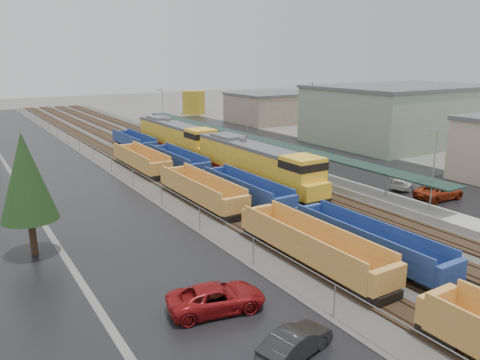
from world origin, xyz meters
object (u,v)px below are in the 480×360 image
(well_string_yellow, at_px, (311,248))
(storage_tank, at_px, (194,102))
(parked_car_east_c, at_px, (409,181))
(locomotive_lead, at_px, (257,164))
(locomotive_trail, at_px, (177,138))
(parked_car_east_b, at_px, (439,192))
(well_string_blue, at_px, (296,213))
(parked_car_west_c, at_px, (217,298))
(parked_car_west_b, at_px, (296,343))

(well_string_yellow, distance_m, storage_tank, 91.66)
(storage_tank, xyz_separation_m, parked_car_east_c, (-11.74, -75.92, -2.13))
(locomotive_lead, relative_size, locomotive_trail, 1.00)
(locomotive_trail, distance_m, parked_car_east_b, 36.97)
(well_string_blue, bearing_deg, locomotive_lead, 71.39)
(well_string_yellow, relative_size, parked_car_west_c, 14.30)
(parked_car_west_b, bearing_deg, parked_car_east_c, -74.09)
(locomotive_lead, xyz_separation_m, storage_tank, (25.72, 66.74, 0.31))
(locomotive_trail, xyz_separation_m, parked_car_west_b, (-15.43, -47.05, -1.90))
(locomotive_lead, bearing_deg, parked_car_west_c, -129.10)
(locomotive_lead, height_order, locomotive_trail, same)
(locomotive_lead, distance_m, storage_tank, 71.53)
(locomotive_trail, height_order, parked_car_west_c, locomotive_trail)
(well_string_blue, distance_m, parked_car_east_c, 18.18)
(locomotive_lead, bearing_deg, parked_car_east_c, -33.30)
(parked_car_east_b, bearing_deg, locomotive_trail, 24.91)
(well_string_yellow, bearing_deg, well_string_blue, 58.76)
(locomotive_trail, bearing_deg, well_string_blue, -96.94)
(well_string_blue, bearing_deg, storage_tank, 69.29)
(well_string_yellow, height_order, parked_car_east_c, well_string_yellow)
(well_string_yellow, relative_size, storage_tank, 13.65)
(locomotive_lead, distance_m, well_string_blue, 12.62)
(parked_car_west_b, bearing_deg, locomotive_lead, -44.57)
(locomotive_trail, bearing_deg, well_string_yellow, -101.46)
(locomotive_trail, bearing_deg, parked_car_east_b, -69.23)
(locomotive_trail, bearing_deg, storage_tank, 60.65)
(locomotive_lead, distance_m, parked_car_west_c, 26.36)
(storage_tank, relative_size, parked_car_west_c, 1.05)
(storage_tank, bearing_deg, parked_car_west_c, -115.90)
(well_string_yellow, relative_size, well_string_blue, 0.85)
(parked_car_east_b, bearing_deg, parked_car_west_c, 107.19)
(well_string_yellow, xyz_separation_m, parked_car_west_c, (-8.59, -1.94, -0.44))
(parked_car_west_b, xyz_separation_m, parked_car_east_b, (28.52, 12.52, 0.04))
(parked_car_west_b, bearing_deg, well_string_blue, -52.81)
(well_string_yellow, bearing_deg, parked_car_east_b, 13.19)
(locomotive_lead, height_order, parked_car_west_b, locomotive_lead)
(parked_car_west_c, height_order, parked_car_east_c, parked_car_east_c)
(parked_car_west_c, bearing_deg, well_string_blue, -44.30)
(well_string_blue, xyz_separation_m, parked_car_east_c, (17.98, 2.70, -0.35))
(locomotive_lead, bearing_deg, parked_car_west_b, -120.63)
(well_string_blue, distance_m, storage_tank, 84.07)
(storage_tank, relative_size, parked_car_west_b, 1.36)
(locomotive_lead, height_order, well_string_blue, locomotive_lead)
(parked_car_east_c, bearing_deg, parked_car_west_b, 110.35)
(well_string_yellow, height_order, parked_car_east_b, well_string_yellow)
(parked_car_west_c, bearing_deg, parked_car_east_b, -65.38)
(storage_tank, distance_m, parked_car_west_c, 96.90)
(well_string_blue, bearing_deg, parked_car_west_c, -145.87)
(locomotive_trail, height_order, parked_car_east_b, locomotive_trail)
(parked_car_west_c, distance_m, parked_car_east_c, 32.56)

